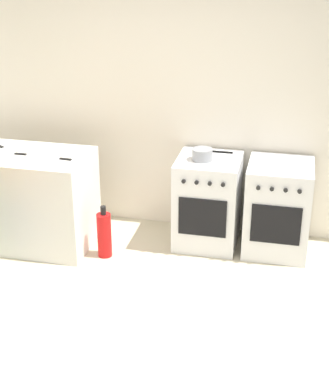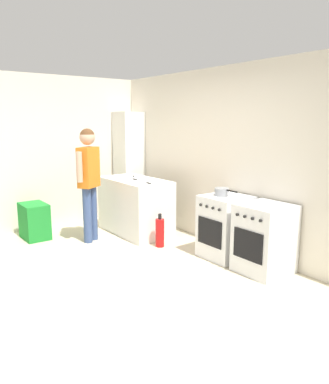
{
  "view_description": "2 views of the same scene",
  "coord_description": "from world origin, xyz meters",
  "px_view_note": "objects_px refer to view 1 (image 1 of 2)",
  "views": [
    {
      "loc": [
        1.07,
        -3.4,
        2.72
      ],
      "look_at": [
        0.13,
        0.72,
        0.87
      ],
      "focal_mm": 55.0,
      "sensor_mm": 36.0,
      "label": 1
    },
    {
      "loc": [
        3.77,
        -2.03,
        1.85
      ],
      "look_at": [
        0.25,
        0.61,
        1.0
      ],
      "focal_mm": 35.0,
      "sensor_mm": 36.0,
      "label": 2
    }
  ],
  "objects_px": {
    "oven_left": "(208,201)",
    "pot": "(203,154)",
    "knife_utility": "(60,159)",
    "knife_paring": "(2,147)",
    "oven_right": "(278,208)",
    "fire_extinguisher": "(104,235)",
    "knife_bread": "(10,153)"
  },
  "relations": [
    {
      "from": "oven_left",
      "to": "fire_extinguisher",
      "type": "bearing_deg",
      "value": -151.22
    },
    {
      "from": "pot",
      "to": "fire_extinguisher",
      "type": "xyz_separation_m",
      "value": [
        -0.82,
        -0.43,
        -0.69
      ]
    },
    {
      "from": "pot",
      "to": "knife_paring",
      "type": "xyz_separation_m",
      "value": [
        -1.86,
        -0.22,
        0.0
      ]
    },
    {
      "from": "oven_left",
      "to": "knife_bread",
      "type": "xyz_separation_m",
      "value": [
        -1.76,
        -0.4,
        0.48
      ]
    },
    {
      "from": "oven_right",
      "to": "knife_bread",
      "type": "height_order",
      "value": "knife_bread"
    },
    {
      "from": "fire_extinguisher",
      "to": "pot",
      "type": "bearing_deg",
      "value": 28.05
    },
    {
      "from": "knife_paring",
      "to": "knife_utility",
      "type": "relative_size",
      "value": 0.76
    },
    {
      "from": "knife_utility",
      "to": "oven_left",
      "type": "bearing_deg",
      "value": 18.81
    },
    {
      "from": "oven_left",
      "to": "knife_paring",
      "type": "distance_m",
      "value": 1.99
    },
    {
      "from": "oven_left",
      "to": "knife_paring",
      "type": "height_order",
      "value": "knife_paring"
    },
    {
      "from": "oven_right",
      "to": "knife_paring",
      "type": "height_order",
      "value": "knife_paring"
    },
    {
      "from": "knife_paring",
      "to": "pot",
      "type": "bearing_deg",
      "value": 6.79
    },
    {
      "from": "oven_left",
      "to": "pot",
      "type": "bearing_deg",
      "value": -141.26
    },
    {
      "from": "knife_paring",
      "to": "knife_bread",
      "type": "relative_size",
      "value": 0.55
    },
    {
      "from": "oven_right",
      "to": "pot",
      "type": "bearing_deg",
      "value": -176.48
    },
    {
      "from": "oven_right",
      "to": "knife_paring",
      "type": "xyz_separation_m",
      "value": [
        -2.56,
        -0.26,
        0.48
      ]
    },
    {
      "from": "knife_bread",
      "to": "fire_extinguisher",
      "type": "relative_size",
      "value": 0.7
    },
    {
      "from": "oven_right",
      "to": "knife_utility",
      "type": "bearing_deg",
      "value": -167.29
    },
    {
      "from": "oven_right",
      "to": "oven_left",
      "type": "bearing_deg",
      "value": 180.0
    },
    {
      "from": "oven_left",
      "to": "oven_right",
      "type": "xyz_separation_m",
      "value": [
        0.65,
        -0.0,
        -0.0
      ]
    },
    {
      "from": "fire_extinguisher",
      "to": "knife_utility",
      "type": "bearing_deg",
      "value": 173.55
    },
    {
      "from": "knife_utility",
      "to": "oven_right",
      "type": "bearing_deg",
      "value": 12.71
    },
    {
      "from": "pot",
      "to": "knife_utility",
      "type": "relative_size",
      "value": 1.46
    },
    {
      "from": "knife_utility",
      "to": "knife_bread",
      "type": "bearing_deg",
      "value": 176.55
    },
    {
      "from": "knife_paring",
      "to": "knife_bread",
      "type": "height_order",
      "value": "same"
    },
    {
      "from": "oven_left",
      "to": "fire_extinguisher",
      "type": "relative_size",
      "value": 1.7
    },
    {
      "from": "knife_bread",
      "to": "fire_extinguisher",
      "type": "bearing_deg",
      "value": -4.8
    },
    {
      "from": "knife_paring",
      "to": "fire_extinguisher",
      "type": "height_order",
      "value": "knife_paring"
    },
    {
      "from": "pot",
      "to": "knife_bread",
      "type": "relative_size",
      "value": 1.05
    },
    {
      "from": "oven_left",
      "to": "knife_utility",
      "type": "bearing_deg",
      "value": -161.19
    },
    {
      "from": "knife_bread",
      "to": "oven_left",
      "type": "bearing_deg",
      "value": 12.88
    },
    {
      "from": "knife_paring",
      "to": "knife_utility",
      "type": "bearing_deg",
      "value": -14.58
    }
  ]
}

